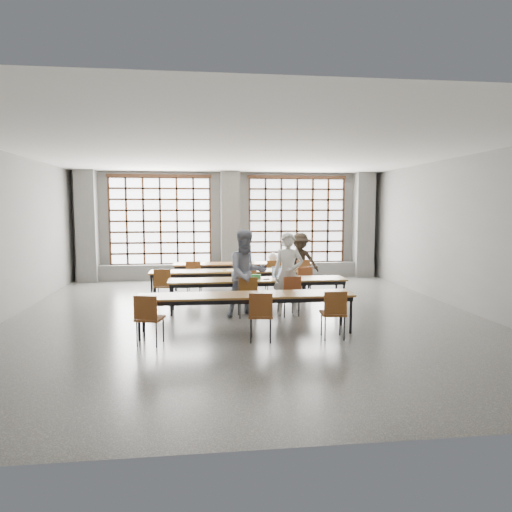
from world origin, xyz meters
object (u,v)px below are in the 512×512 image
(chair_near_right, at_px, (334,310))
(phone, at_px, (266,279))
(chair_near_mid, at_px, (261,312))
(red_pouch, at_px, (150,316))
(chair_front_left, at_px, (247,293))
(chair_near_left, at_px, (148,315))
(desk_row_a, at_px, (243,265))
(chair_front_right, at_px, (290,292))
(chair_back_left, at_px, (194,273))
(student_female, at_px, (247,273))
(student_back, at_px, (300,261))
(laptop_front, at_px, (280,275))
(laptop_back, at_px, (287,260))
(chair_back_right, at_px, (302,271))
(student_male, at_px, (288,274))
(desk_row_b, at_px, (229,273))
(desk_row_d, at_px, (246,298))
(chair_back_mid, at_px, (273,272))
(chair_mid_right, at_px, (303,280))
(green_box, at_px, (255,276))
(backpack, at_px, (290,261))
(chair_mid_centre, at_px, (247,281))
(plastic_bag, at_px, (273,257))
(desk_row_c, at_px, (258,282))
(mouse, at_px, (299,277))
(chair_mid_left, at_px, (163,283))

(chair_near_right, bearing_deg, phone, 110.61)
(chair_near_mid, xyz_separation_m, red_pouch, (-1.89, 0.08, -0.04))
(chair_front_left, bearing_deg, red_pouch, -137.02)
(chair_near_left, bearing_deg, desk_row_a, 69.07)
(chair_front_right, height_order, chair_near_left, same)
(chair_back_left, height_order, student_female, student_female)
(chair_near_mid, bearing_deg, student_back, 70.28)
(student_female, bearing_deg, laptop_front, 19.97)
(chair_front_right, distance_m, laptop_back, 3.85)
(chair_back_right, distance_m, student_male, 3.10)
(desk_row_b, xyz_separation_m, phone, (0.75, -1.61, 0.07))
(desk_row_d, bearing_deg, chair_back_mid, 74.42)
(chair_back_mid, distance_m, chair_near_left, 5.65)
(chair_mid_right, relative_size, student_male, 0.49)
(chair_back_left, relative_size, chair_near_mid, 1.00)
(chair_back_mid, distance_m, student_back, 0.85)
(desk_row_d, distance_m, chair_back_mid, 4.39)
(chair_back_mid, xyz_separation_m, chair_near_left, (-2.90, -4.85, 0.00))
(student_back, distance_m, green_box, 2.94)
(desk_row_a, distance_m, desk_row_b, 1.63)
(desk_row_d, relative_size, chair_near_left, 4.55)
(laptop_back, bearing_deg, green_box, -113.10)
(chair_front_left, xyz_separation_m, backpack, (1.33, 2.19, 0.39))
(chair_mid_centre, distance_m, laptop_back, 2.70)
(chair_back_left, xyz_separation_m, chair_mid_right, (2.72, -1.55, 0.00))
(chair_near_left, bearing_deg, red_pouch, 75.20)
(desk_row_d, height_order, chair_back_right, chair_back_right)
(backpack, xyz_separation_m, plastic_bag, (-0.20, 1.55, -0.06))
(chair_back_mid, bearing_deg, chair_back_left, 179.99)
(chair_mid_right, height_order, chair_near_right, same)
(desk_row_c, xyz_separation_m, chair_near_mid, (-0.25, -2.42, -0.13))
(desk_row_b, bearing_deg, chair_front_left, -82.82)
(chair_mid_right, distance_m, student_male, 1.57)
(chair_mid_right, xyz_separation_m, chair_near_mid, (-1.49, -3.30, 0.00))
(mouse, xyz_separation_m, green_box, (-1.00, 0.10, 0.03))
(chair_mid_left, xyz_separation_m, red_pouch, (0.04, -3.23, -0.04))
(chair_mid_centre, relative_size, student_female, 0.47)
(plastic_bag, bearing_deg, desk_row_c, -105.03)
(mouse, bearing_deg, chair_near_right, -87.52)
(chair_mid_centre, height_order, student_female, student_female)
(laptop_front, bearing_deg, backpack, 71.21)
(chair_front_right, height_order, student_female, student_female)
(chair_near_right, bearing_deg, chair_mid_left, 134.35)
(chair_mid_left, xyz_separation_m, chair_near_left, (0.02, -3.30, 0.00))
(desk_row_c, height_order, chair_back_mid, chair_back_mid)
(student_back, xyz_separation_m, phone, (-1.35, -2.66, -0.07))
(chair_back_right, height_order, mouse, chair_back_right)
(desk_row_d, xyz_separation_m, chair_near_right, (1.49, -0.63, -0.13))
(student_back, bearing_deg, student_male, -101.13)
(desk_row_b, xyz_separation_m, desk_row_c, (0.57, -1.51, 0.00))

